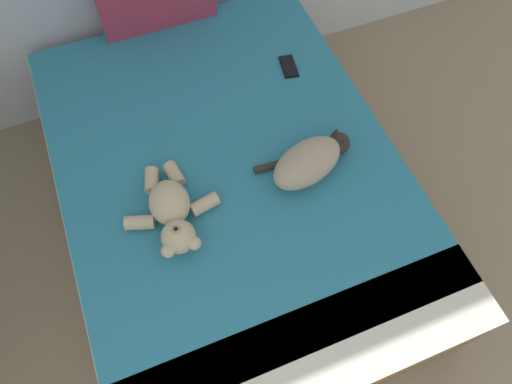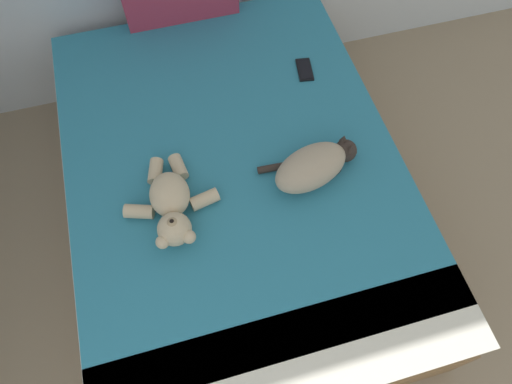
{
  "view_description": "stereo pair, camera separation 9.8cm",
  "coord_description": "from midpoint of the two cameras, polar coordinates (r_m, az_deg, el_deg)",
  "views": [
    {
      "loc": [
        1.08,
        1.7,
        2.32
      ],
      "look_at": [
        1.42,
        2.57,
        0.66
      ],
      "focal_mm": 32.95,
      "sensor_mm": 36.0,
      "label": 1
    },
    {
      "loc": [
        1.17,
        1.66,
        2.32
      ],
      "look_at": [
        1.42,
        2.57,
        0.66
      ],
      "focal_mm": 32.95,
      "sensor_mm": 36.0,
      "label": 2
    }
  ],
  "objects": [
    {
      "name": "ground_plane",
      "position": [
        2.52,
        20.08,
        -15.93
      ],
      "size": [
        10.31,
        10.31,
        0.0
      ],
      "primitive_type": "plane",
      "color": "gray"
    },
    {
      "name": "bed",
      "position": [
        2.34,
        -1.3,
        -0.15
      ],
      "size": [
        1.52,
        2.09,
        0.57
      ],
      "color": "olive",
      "rests_on": "ground_plane"
    },
    {
      "name": "cat",
      "position": [
        2.01,
        8.48,
        3.11
      ],
      "size": [
        0.44,
        0.28,
        0.15
      ],
      "color": "tan",
      "rests_on": "bed"
    },
    {
      "name": "teddy_bear",
      "position": [
        1.93,
        -8.82,
        -1.61
      ],
      "size": [
        0.4,
        0.45,
        0.15
      ],
      "color": "beige",
      "rests_on": "bed"
    },
    {
      "name": "cell_phone",
      "position": [
        2.44,
        7.11,
        14.49
      ],
      "size": [
        0.09,
        0.16,
        0.01
      ],
      "color": "black",
      "rests_on": "bed"
    }
  ]
}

